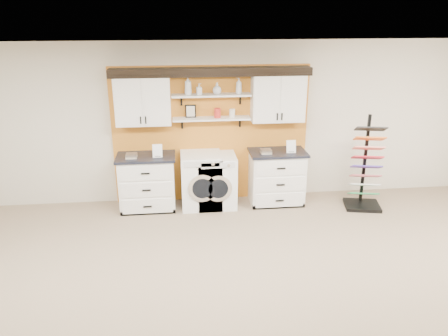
{
  "coord_description": "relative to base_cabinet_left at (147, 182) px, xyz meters",
  "views": [
    {
      "loc": [
        -0.57,
        -3.41,
        3.29
      ],
      "look_at": [
        0.05,
        2.3,
        1.18
      ],
      "focal_mm": 35.0,
      "sensor_mm": 36.0,
      "label": 1
    }
  ],
  "objects": [
    {
      "name": "ceiling",
      "position": [
        1.13,
        -3.64,
        2.32
      ],
      "size": [
        10.0,
        10.0,
        0.0
      ],
      "primitive_type": "plane",
      "rotation": [
        3.14,
        0.0,
        0.0
      ],
      "color": "white",
      "rests_on": "wall_back"
    },
    {
      "name": "wall_back",
      "position": [
        1.13,
        0.36,
        0.92
      ],
      "size": [
        10.0,
        0.0,
        10.0
      ],
      "primitive_type": "plane",
      "rotation": [
        1.57,
        0.0,
        0.0
      ],
      "color": "beige",
      "rests_on": "floor"
    },
    {
      "name": "accent_panel",
      "position": [
        1.13,
        0.32,
        0.72
      ],
      "size": [
        3.4,
        0.07,
        2.4
      ],
      "primitive_type": "cube",
      "color": "orange",
      "rests_on": "wall_back"
    },
    {
      "name": "upper_cabinet_left",
      "position": [
        -0.0,
        0.15,
        1.4
      ],
      "size": [
        0.9,
        0.35,
        0.84
      ],
      "color": "white",
      "rests_on": "wall_back"
    },
    {
      "name": "upper_cabinet_right",
      "position": [
        2.26,
        0.15,
        1.4
      ],
      "size": [
        0.9,
        0.35,
        0.84
      ],
      "color": "white",
      "rests_on": "wall_back"
    },
    {
      "name": "shelf_lower",
      "position": [
        1.13,
        0.16,
        1.05
      ],
      "size": [
        1.32,
        0.28,
        0.03
      ],
      "primitive_type": "cube",
      "color": "white",
      "rests_on": "wall_back"
    },
    {
      "name": "shelf_upper",
      "position": [
        1.13,
        0.16,
        1.45
      ],
      "size": [
        1.32,
        0.28,
        0.03
      ],
      "primitive_type": "cube",
      "color": "white",
      "rests_on": "wall_back"
    },
    {
      "name": "crown_molding",
      "position": [
        1.13,
        0.17,
        1.85
      ],
      "size": [
        3.3,
        0.41,
        0.13
      ],
      "color": "black",
      "rests_on": "wall_back"
    },
    {
      "name": "picture_frame",
      "position": [
        0.78,
        0.21,
        1.17
      ],
      "size": [
        0.18,
        0.02,
        0.22
      ],
      "color": "black",
      "rests_on": "shelf_lower"
    },
    {
      "name": "canister_red",
      "position": [
        1.23,
        0.16,
        1.14
      ],
      "size": [
        0.11,
        0.11,
        0.16
      ],
      "primitive_type": "cylinder",
      "color": "red",
      "rests_on": "shelf_lower"
    },
    {
      "name": "canister_cream",
      "position": [
        1.48,
        0.16,
        1.13
      ],
      "size": [
        0.1,
        0.1,
        0.14
      ],
      "primitive_type": "cylinder",
      "color": "silver",
      "rests_on": "shelf_lower"
    },
    {
      "name": "base_cabinet_left",
      "position": [
        0.0,
        0.0,
        0.0
      ],
      "size": [
        0.98,
        0.66,
        0.96
      ],
      "color": "white",
      "rests_on": "floor"
    },
    {
      "name": "base_cabinet_right",
      "position": [
        2.26,
        0.0,
        -0.0
      ],
      "size": [
        0.98,
        0.66,
        0.96
      ],
      "color": "white",
      "rests_on": "floor"
    },
    {
      "name": "washer",
      "position": [
        0.93,
        -0.0,
        0.0
      ],
      "size": [
        0.69,
        0.71,
        0.96
      ],
      "color": "white",
      "rests_on": "floor"
    },
    {
      "name": "dryer",
      "position": [
        1.19,
        -0.0,
        -0.02
      ],
      "size": [
        0.66,
        0.71,
        0.93
      ],
      "color": "white",
      "rests_on": "floor"
    },
    {
      "name": "sample_rack",
      "position": [
        3.73,
        -0.35,
        0.04
      ],
      "size": [
        0.68,
        0.6,
        1.62
      ],
      "rotation": [
        0.0,
        0.0,
        -0.21
      ],
      "color": "black",
      "rests_on": "floor"
    },
    {
      "name": "soap_bottle_a",
      "position": [
        0.75,
        0.16,
        1.62
      ],
      "size": [
        0.16,
        0.16,
        0.3
      ],
      "primitive_type": "imported",
      "rotation": [
        0.0,
        0.0,
        2.6
      ],
      "color": "silver",
      "rests_on": "shelf_upper"
    },
    {
      "name": "soap_bottle_b",
      "position": [
        0.93,
        0.16,
        1.55
      ],
      "size": [
        0.09,
        0.09,
        0.18
      ],
      "primitive_type": "imported",
      "rotation": [
        0.0,
        0.0,
        1.73
      ],
      "color": "silver",
      "rests_on": "shelf_upper"
    },
    {
      "name": "soap_bottle_c",
      "position": [
        1.23,
        0.16,
        1.56
      ],
      "size": [
        0.21,
        0.21,
        0.19
      ],
      "primitive_type": "imported",
      "rotation": [
        0.0,
        0.0,
        2.46
      ],
      "color": "silver",
      "rests_on": "shelf_upper"
    },
    {
      "name": "soap_bottle_d",
      "position": [
        1.59,
        0.16,
        1.6
      ],
      "size": [
        0.14,
        0.14,
        0.27
      ],
      "primitive_type": "imported",
      "rotation": [
        0.0,
        0.0,
        -2.04
      ],
      "color": "silver",
      "rests_on": "shelf_upper"
    }
  ]
}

